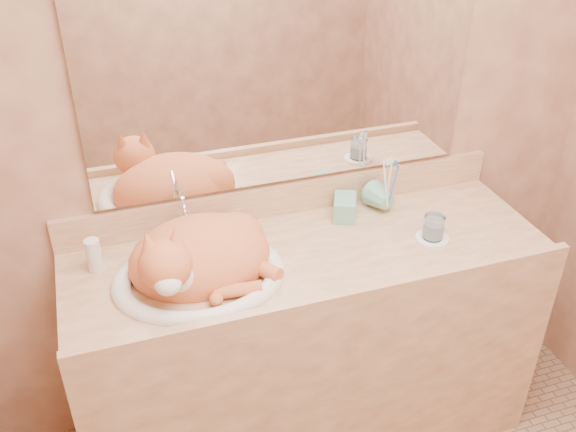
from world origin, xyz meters
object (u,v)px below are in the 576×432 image
object	(u,v)px
sink_basin	(198,257)
soap_dispenser	(345,204)
vanity_counter	(308,348)
water_glass	(434,227)
toothbrush_cup	(388,204)
cat	(197,255)

from	to	relation	value
sink_basin	soap_dispenser	distance (m)	0.56
vanity_counter	water_glass	xyz separation A→B (m)	(0.42, -0.06, 0.48)
toothbrush_cup	soap_dispenser	bearing A→B (deg)	-175.26
sink_basin	toothbrush_cup	bearing A→B (deg)	-0.42
vanity_counter	toothbrush_cup	xyz separation A→B (m)	(0.34, 0.13, 0.47)
sink_basin	vanity_counter	bearing A→B (deg)	-9.54
toothbrush_cup	water_glass	distance (m)	0.21
soap_dispenser	water_glass	bearing A→B (deg)	-10.71
vanity_counter	toothbrush_cup	distance (m)	0.60
cat	soap_dispenser	size ratio (longest dim) A/B	2.64
cat	soap_dispenser	bearing A→B (deg)	9.36
cat	water_glass	world-z (taller)	cat
vanity_counter	water_glass	bearing A→B (deg)	-7.95
water_glass	vanity_counter	bearing A→B (deg)	172.05
sink_basin	water_glass	distance (m)	0.79
sink_basin	soap_dispenser	world-z (taller)	soap_dispenser
soap_dispenser	water_glass	distance (m)	0.31
soap_dispenser	sink_basin	bearing A→B (deg)	-140.60
sink_basin	cat	distance (m)	0.02
water_glass	cat	bearing A→B (deg)	175.83
cat	soap_dispenser	world-z (taller)	cat
soap_dispenser	toothbrush_cup	world-z (taller)	soap_dispenser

